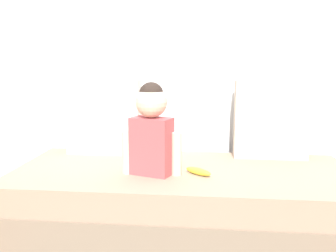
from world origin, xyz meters
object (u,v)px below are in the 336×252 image
throw_pillow_left (104,117)px  toddler (151,127)px  banana (198,171)px  couch (181,205)px  throw_pillow_right (271,119)px

throw_pillow_left → toddler: bearing=-49.7°
throw_pillow_left → banana: 0.81m
toddler → banana: size_ratio=2.96×
banana → couch: bearing=136.1°
throw_pillow_right → banana: bearing=-135.0°
throw_pillow_left → throw_pillow_right: bearing=0.0°
throw_pillow_left → toddler: (0.38, -0.45, 0.02)m
throw_pillow_right → toddler: toddler is taller
couch → throw_pillow_right: throw_pillow_right is taller
throw_pillow_left → throw_pillow_right: size_ratio=1.00×
banana → toddler: bearing=-177.1°
throw_pillow_right → throw_pillow_left: bearing=180.0°
couch → toddler: bearing=-145.1°
throw_pillow_left → banana: bearing=-34.6°
couch → toddler: size_ratio=3.90×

